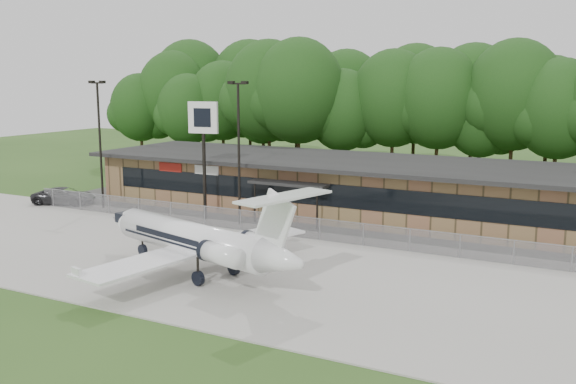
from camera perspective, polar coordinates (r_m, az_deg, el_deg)
The scene contains 11 objects.
ground at distance 30.60m, azimuth -12.81°, elevation -10.10°, with size 160.00×160.00×0.00m, color #2C4C1B.
apron at distance 36.69m, azimuth -4.67°, elevation -6.39°, with size 64.00×18.00×0.08m, color #9E9B93.
parking_lot at distance 46.50m, azimuth 2.91°, elevation -2.84°, with size 50.00×9.00×0.06m, color #383835.
terminal at distance 50.07m, azimuth 5.05°, elevation 0.57°, with size 41.00×11.65×4.30m.
fence at distance 42.38m, azimuth 0.37°, elevation -3.07°, with size 46.00×0.04×1.52m.
treeline at distance 66.50m, azimuth 11.17°, elevation 7.39°, with size 72.00×12.00×15.00m, color #133510, non-canonical shape.
light_pole_left at distance 53.28m, azimuth -16.40°, elevation 4.90°, with size 1.55×0.30×10.23m.
light_pole_mid at distance 45.27m, azimuth -4.40°, elevation 4.42°, with size 1.55×0.30×10.23m.
business_jet at distance 34.36m, azimuth -7.97°, elevation -4.38°, with size 15.66×14.06×5.31m.
suv at distance 56.60m, azimuth -19.25°, elevation -0.35°, with size 2.38×5.15×1.43m, color #2B2B2D.
pole_sign at distance 47.21m, azimuth -7.54°, elevation 5.48°, with size 2.31×0.60×8.75m.
Camera 1 is at (18.87, -21.70, 10.45)m, focal length 40.00 mm.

